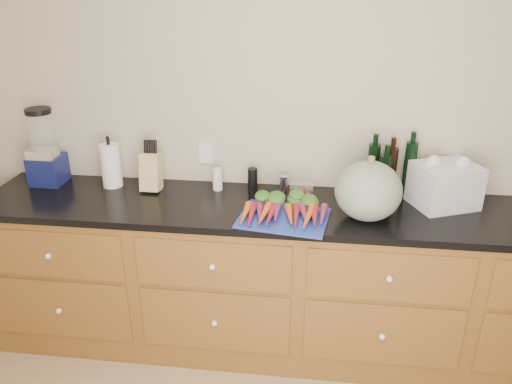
# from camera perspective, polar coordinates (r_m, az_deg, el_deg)

# --- Properties ---
(wall_back) EXTENTS (4.10, 0.05, 2.60)m
(wall_back) POSITION_cam_1_polar(r_m,az_deg,el_deg) (2.93, 5.89, 7.41)
(wall_back) COLOR #BEB29D
(wall_back) RESTS_ON ground
(cabinets) EXTENTS (3.60, 0.64, 0.90)m
(cabinets) POSITION_cam_1_polar(r_m,az_deg,el_deg) (2.99, 5.03, -10.24)
(cabinets) COLOR brown
(cabinets) RESTS_ON ground
(countertop) EXTENTS (3.64, 0.62, 0.04)m
(countertop) POSITION_cam_1_polar(r_m,az_deg,el_deg) (2.76, 5.38, -2.08)
(countertop) COLOR black
(countertop) RESTS_ON cabinets
(cutting_board) EXTENTS (0.50, 0.40, 0.01)m
(cutting_board) POSITION_cam_1_polar(r_m,az_deg,el_deg) (2.61, 3.19, -2.99)
(cutting_board) COLOR #22379B
(cutting_board) RESTS_ON countertop
(carrots) EXTENTS (0.45, 0.33, 0.06)m
(carrots) POSITION_cam_1_polar(r_m,az_deg,el_deg) (2.63, 3.27, -1.94)
(carrots) COLOR orange
(carrots) RESTS_ON cutting_board
(squash) EXTENTS (0.34, 0.34, 0.31)m
(squash) POSITION_cam_1_polar(r_m,az_deg,el_deg) (2.62, 12.71, 0.13)
(squash) COLOR slate
(squash) RESTS_ON countertop
(blender_appliance) EXTENTS (0.18, 0.18, 0.46)m
(blender_appliance) POSITION_cam_1_polar(r_m,az_deg,el_deg) (3.24, -22.99, 4.29)
(blender_appliance) COLOR #10174D
(blender_appliance) RESTS_ON countertop
(paper_towel) EXTENTS (0.12, 0.12, 0.26)m
(paper_towel) POSITION_cam_1_polar(r_m,az_deg,el_deg) (3.08, -16.24, 2.94)
(paper_towel) COLOR white
(paper_towel) RESTS_ON countertop
(knife_block) EXTENTS (0.11, 0.11, 0.22)m
(knife_block) POSITION_cam_1_polar(r_m,az_deg,el_deg) (2.98, -11.88, 2.29)
(knife_block) COLOR tan
(knife_block) RESTS_ON countertop
(grinder_salt) EXTENTS (0.06, 0.06, 0.13)m
(grinder_salt) POSITION_cam_1_polar(r_m,az_deg,el_deg) (2.94, -4.43, 1.47)
(grinder_salt) COLOR silver
(grinder_salt) RESTS_ON countertop
(grinder_pepper) EXTENTS (0.06, 0.06, 0.14)m
(grinder_pepper) POSITION_cam_1_polar(r_m,az_deg,el_deg) (2.91, -0.39, 1.38)
(grinder_pepper) COLOR black
(grinder_pepper) RESTS_ON countertop
(canister_chrome) EXTENTS (0.05, 0.05, 0.10)m
(canister_chrome) POSITION_cam_1_polar(r_m,az_deg,el_deg) (2.90, 3.21, 0.86)
(canister_chrome) COLOR silver
(canister_chrome) RESTS_ON countertop
(tomato_box) EXTENTS (0.13, 0.11, 0.06)m
(tomato_box) POSITION_cam_1_polar(r_m,az_deg,el_deg) (2.89, 5.23, 0.30)
(tomato_box) COLOR white
(tomato_box) RESTS_ON countertop
(bottles) EXTENTS (0.27, 0.14, 0.32)m
(bottles) POSITION_cam_1_polar(r_m,az_deg,el_deg) (2.92, 15.02, 2.21)
(bottles) COLOR black
(bottles) RESTS_ON countertop
(grocery_bag) EXTENTS (0.40, 0.36, 0.24)m
(grocery_bag) POSITION_cam_1_polar(r_m,az_deg,el_deg) (2.90, 20.76, 0.72)
(grocery_bag) COLOR silver
(grocery_bag) RESTS_ON countertop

